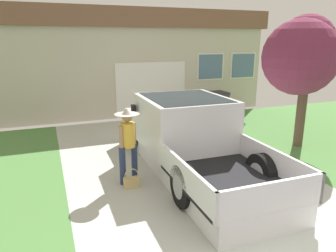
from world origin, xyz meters
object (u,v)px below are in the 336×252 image
object	(u,v)px
front_yard_tree	(303,53)
wheeled_trash_bin	(218,104)
pickup_truck	(186,136)
person_with_hat	(128,139)
handbag	(132,181)
house_with_garage	(122,59)

from	to	relation	value
front_yard_tree	wheeled_trash_bin	bearing A→B (deg)	97.08
wheeled_trash_bin	pickup_truck	bearing A→B (deg)	-128.85
front_yard_tree	wheeled_trash_bin	distance (m)	4.17
pickup_truck	person_with_hat	world-z (taller)	pickup_truck
front_yard_tree	wheeled_trash_bin	size ratio (longest dim) A/B	3.50
handbag	wheeled_trash_bin	distance (m)	6.61
person_with_hat	house_with_garage	bearing A→B (deg)	49.11
handbag	wheeled_trash_bin	size ratio (longest dim) A/B	0.40
pickup_truck	house_with_garage	bearing A→B (deg)	87.66
pickup_truck	house_with_garage	distance (m)	8.79
front_yard_tree	handbag	bearing A→B (deg)	-168.80
pickup_truck	person_with_hat	distance (m)	1.63
wheeled_trash_bin	person_with_hat	bearing A→B (deg)	-137.17
pickup_truck	person_with_hat	size ratio (longest dim) A/B	3.47
pickup_truck	front_yard_tree	size ratio (longest dim) A/B	1.54
pickup_truck	house_with_garage	world-z (taller)	house_with_garage
handbag	person_with_hat	bearing A→B (deg)	86.18
handbag	pickup_truck	bearing A→B (deg)	25.69
handbag	house_with_garage	bearing A→B (deg)	77.63
person_with_hat	front_yard_tree	distance (m)	5.43
person_with_hat	wheeled_trash_bin	distance (m)	6.38
front_yard_tree	wheeled_trash_bin	world-z (taller)	front_yard_tree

